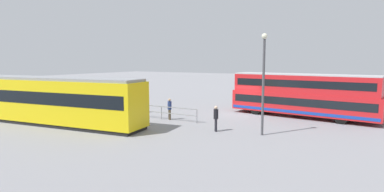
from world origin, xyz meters
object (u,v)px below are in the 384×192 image
tram_yellow (50,100)px  pedestrian_near_railing (170,107)px  double_decker_bus (302,95)px  info_sign (129,95)px  street_lamp (263,76)px  pedestrian_crossing (216,117)px

tram_yellow → pedestrian_near_railing: tram_yellow is taller
double_decker_bus → info_sign: (13.95, 5.82, -0.19)m
tram_yellow → info_sign: 6.81m
double_decker_bus → street_lamp: size_ratio=1.89×
pedestrian_crossing → pedestrian_near_railing: bearing=-20.5°
pedestrian_crossing → info_sign: bearing=-14.4°
street_lamp → info_sign: bearing=-8.9°
double_decker_bus → street_lamp: (0.99, 7.84, 1.92)m
tram_yellow → info_sign: tram_yellow is taller
tram_yellow → pedestrian_crossing: size_ratio=9.14×
tram_yellow → street_lamp: (-15.07, -4.44, 1.97)m
double_decker_bus → pedestrian_near_railing: bearing=35.6°
tram_yellow → street_lamp: 15.84m
tram_yellow → pedestrian_near_railing: bearing=-140.3°
street_lamp → tram_yellow: bearing=16.4°
double_decker_bus → pedestrian_near_railing: 11.18m
double_decker_bus → tram_yellow: size_ratio=0.76×
double_decker_bus → street_lamp: bearing=82.8°
double_decker_bus → pedestrian_crossing: 9.33m
info_sign → street_lamp: (-12.97, 2.03, 2.10)m
tram_yellow → info_sign: size_ratio=6.55×
info_sign → street_lamp: 13.29m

